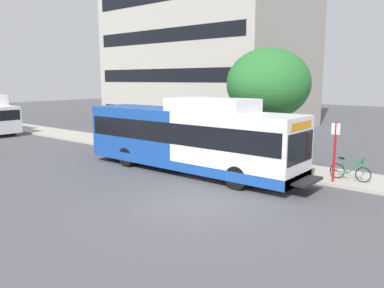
{
  "coord_description": "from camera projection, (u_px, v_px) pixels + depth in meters",
  "views": [
    {
      "loc": [
        -10.38,
        -8.26,
        4.48
      ],
      "look_at": [
        2.87,
        2.54,
        1.6
      ],
      "focal_mm": 35.68,
      "sensor_mm": 36.0,
      "label": 1
    }
  ],
  "objects": [
    {
      "name": "ground_plane",
      "position": [
        70.0,
        172.0,
        18.81
      ],
      "size": [
        120.0,
        120.0,
        0.0
      ],
      "primitive_type": "plane",
      "color": "#4C4C51"
    },
    {
      "name": "sidewalk_curb",
      "position": [
        191.0,
        154.0,
        22.91
      ],
      "size": [
        3.0,
        56.0,
        0.14
      ],
      "primitive_type": "cube",
      "color": "#A8A399",
      "rests_on": "ground"
    },
    {
      "name": "transit_bus",
      "position": [
        189.0,
        138.0,
        18.56
      ],
      "size": [
        2.58,
        12.25,
        3.65
      ],
      "color": "white",
      "rests_on": "ground"
    },
    {
      "name": "bus_stop_sign_pole",
      "position": [
        335.0,
        147.0,
        16.21
      ],
      "size": [
        0.1,
        0.36,
        2.6
      ],
      "color": "red",
      "rests_on": "sidewalk_curb"
    },
    {
      "name": "bicycle_parked",
      "position": [
        350.0,
        171.0,
        16.64
      ],
      "size": [
        0.52,
        1.76,
        1.02
      ],
      "color": "black",
      "rests_on": "sidewalk_curb"
    },
    {
      "name": "street_tree_near_stop",
      "position": [
        268.0,
        84.0,
        20.24
      ],
      "size": [
        4.43,
        4.43,
        6.02
      ],
      "color": "#4C3823",
      "rests_on": "sidewalk_curb"
    }
  ]
}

